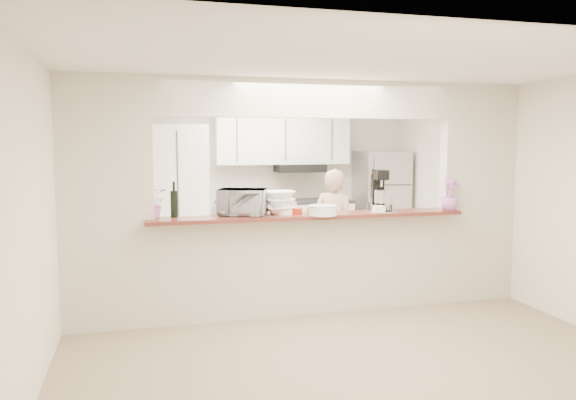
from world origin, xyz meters
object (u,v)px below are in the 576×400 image
object	(u,v)px
refrigerator	(381,204)
stand_mixer	(380,192)
toaster_oven	(243,202)
person	(334,230)

from	to	relation	value
refrigerator	stand_mixer	distance (m)	2.88
toaster_oven	stand_mixer	size ratio (longest dim) A/B	1.08
toaster_oven	person	xyz separation A→B (m)	(1.32, 0.85, -0.47)
refrigerator	stand_mixer	xyz separation A→B (m)	(-1.20, -2.58, 0.44)
refrigerator	person	size ratio (longest dim) A/B	1.13
refrigerator	toaster_oven	world-z (taller)	refrigerator
toaster_oven	stand_mixer	world-z (taller)	stand_mixer
person	refrigerator	bearing A→B (deg)	-86.84
toaster_oven	person	size ratio (longest dim) A/B	0.33
stand_mixer	refrigerator	bearing A→B (deg)	65.15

